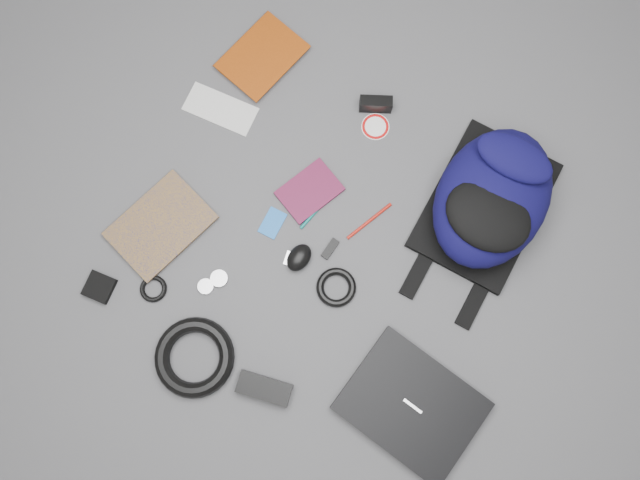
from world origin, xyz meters
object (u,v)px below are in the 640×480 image
at_px(backpack, 493,198).
at_px(pouch, 99,287).
at_px(dvd_case, 310,191).
at_px(compact_camera, 376,104).
at_px(textbook_red, 240,38).
at_px(laptop, 412,406).
at_px(comic_book, 138,202).
at_px(power_brick, 264,388).
at_px(mouse, 299,258).

bearing_deg(backpack, pouch, -138.92).
bearing_deg(backpack, dvd_case, -156.12).
bearing_deg(compact_camera, textbook_red, 153.94).
bearing_deg(backpack, laptop, -83.18).
distance_m(laptop, dvd_case, 0.64).
xyz_separation_m(laptop, textbook_red, (-0.89, 0.71, -0.00)).
bearing_deg(backpack, comic_book, -151.79).
height_order(textbook_red, compact_camera, compact_camera).
relative_size(laptop, compact_camera, 3.66).
bearing_deg(power_brick, textbook_red, 111.51).
distance_m(mouse, power_brick, 0.35).
relative_size(backpack, pouch, 6.19).
relative_size(laptop, dvd_case, 2.05).
bearing_deg(pouch, textbook_red, 90.54).
distance_m(backpack, textbook_red, 0.85).
height_order(backpack, mouse, backpack).
distance_m(laptop, mouse, 0.49).
height_order(textbook_red, dvd_case, textbook_red).
bearing_deg(power_brick, backpack, 55.82).
xyz_separation_m(comic_book, dvd_case, (0.41, 0.24, -0.00)).
bearing_deg(laptop, dvd_case, 151.35).
bearing_deg(pouch, power_brick, -3.59).
xyz_separation_m(backpack, power_brick, (-0.31, -0.71, -0.08)).
xyz_separation_m(comic_book, pouch, (0.03, -0.25, -0.00)).
relative_size(backpack, dvd_case, 2.74).
bearing_deg(laptop, pouch, -163.76).
xyz_separation_m(compact_camera, pouch, (-0.44, -0.80, -0.02)).
bearing_deg(compact_camera, backpack, -42.40).
bearing_deg(laptop, mouse, 163.78).
bearing_deg(laptop, textbook_red, 150.99).
xyz_separation_m(power_brick, pouch, (-0.52, 0.03, -0.01)).
bearing_deg(mouse, textbook_red, 140.08).
xyz_separation_m(dvd_case, pouch, (-0.38, -0.50, 0.00)).
height_order(laptop, power_brick, power_brick).
height_order(dvd_case, compact_camera, compact_camera).
xyz_separation_m(laptop, dvd_case, (-0.50, 0.39, -0.01)).
distance_m(laptop, pouch, 0.89).
height_order(comic_book, compact_camera, compact_camera).
height_order(backpack, compact_camera, backpack).
distance_m(backpack, comic_book, 0.96).
height_order(textbook_red, pouch, textbook_red).
xyz_separation_m(laptop, mouse, (-0.44, 0.21, 0.00)).
relative_size(comic_book, pouch, 3.63).
relative_size(laptop, textbook_red, 1.44).
xyz_separation_m(laptop, comic_book, (-0.91, 0.15, -0.01)).
xyz_separation_m(comic_book, compact_camera, (0.46, 0.55, 0.02)).
distance_m(dvd_case, compact_camera, 0.31).
bearing_deg(power_brick, laptop, 9.95).
relative_size(comic_book, compact_camera, 2.87).
distance_m(dvd_case, mouse, 0.19).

